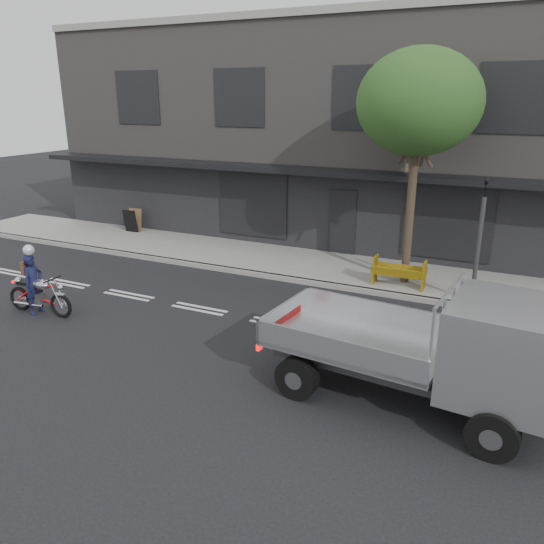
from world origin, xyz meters
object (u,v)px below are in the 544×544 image
at_px(street_tree, 419,103).
at_px(flatbed_ute, 476,350).
at_px(sandwich_board, 130,221).
at_px(construction_barrier, 397,274).
at_px(traffic_light_pole, 478,248).
at_px(rider, 34,284).
at_px(motorcycle, 39,294).

relative_size(street_tree, flatbed_ute, 1.27).
distance_m(flatbed_ute, sandwich_board, 15.99).
distance_m(flatbed_ute, construction_barrier, 6.41).
relative_size(street_tree, traffic_light_pole, 1.93).
bearing_deg(rider, flatbed_ute, -95.14).
relative_size(street_tree, motorcycle, 3.31).
distance_m(street_tree, flatbed_ute, 8.00).
relative_size(construction_barrier, sandwich_board, 1.65).
xyz_separation_m(rider, construction_barrier, (8.26, 5.54, -0.22)).
distance_m(street_tree, motorcycle, 11.34).
bearing_deg(flatbed_ute, street_tree, 116.58).
bearing_deg(construction_barrier, street_tree, 83.05).
height_order(motorcycle, flatbed_ute, flatbed_ute).
bearing_deg(sandwich_board, motorcycle, -70.62).
xyz_separation_m(flatbed_ute, sandwich_board, (-13.93, 7.81, -0.75)).
height_order(traffic_light_pole, motorcycle, traffic_light_pole).
height_order(traffic_light_pole, construction_barrier, traffic_light_pole).
bearing_deg(construction_barrier, flatbed_ute, -66.05).
bearing_deg(flatbed_ute, motorcycle, -175.84).
xyz_separation_m(traffic_light_pole, rider, (-10.35, -5.39, -0.86)).
bearing_deg(sandwich_board, rider, -71.59).
relative_size(street_tree, sandwich_board, 7.26).
bearing_deg(flatbed_ute, traffic_light_pole, 100.61).
bearing_deg(construction_barrier, rider, -146.15).
distance_m(traffic_light_pole, motorcycle, 11.59).
bearing_deg(sandwich_board, flatbed_ute, -33.14).
distance_m(rider, sandwich_board, 8.15).
bearing_deg(street_tree, sandwich_board, 173.49).
distance_m(rider, construction_barrier, 9.95).
height_order(motorcycle, sandwich_board, sandwich_board).
bearing_deg(sandwich_board, construction_barrier, -13.86).
xyz_separation_m(motorcycle, rider, (-0.15, -0.00, 0.26)).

